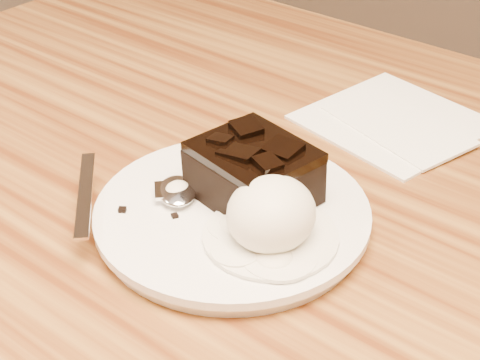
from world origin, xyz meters
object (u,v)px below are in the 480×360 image
Objects in this scene: plate at (232,217)px; napkin at (393,120)px; brownie at (253,176)px; spoon at (177,193)px; ice_cream_scoop at (271,214)px.

napkin is (0.02, 0.23, -0.01)m from plate.
brownie is 0.50× the size of spoon.
spoon is (-0.04, -0.02, 0.01)m from plate.
ice_cream_scoop is 0.09m from spoon.
brownie reaches higher than spoon.
spoon is (-0.09, -0.01, -0.02)m from ice_cream_scoop.
brownie is 0.21m from napkin.
brownie is at bearing -93.62° from napkin.
ice_cream_scoop is at bearing -82.94° from napkin.
ice_cream_scoop reaches higher than spoon.
napkin is at bearing 85.83° from plate.
spoon reaches higher than napkin.
plate is 0.06m from ice_cream_scoop.
napkin is (0.06, 0.25, -0.02)m from spoon.
napkin is at bearing 86.38° from brownie.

